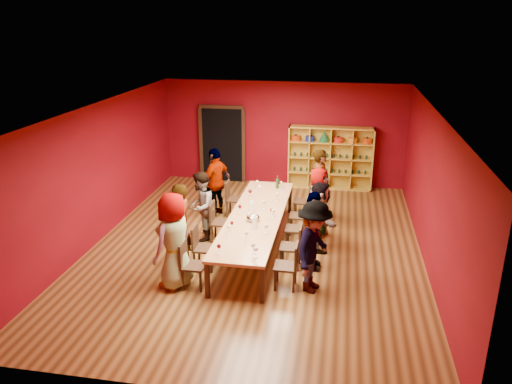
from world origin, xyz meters
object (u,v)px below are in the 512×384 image
at_px(person_left_0, 174,241).
at_px(person_right_4, 321,185).
at_px(tasting_table, 256,217).
at_px(chair_person_right_3, 302,214).
at_px(person_left_4, 216,182).
at_px(spittoon_bowl, 253,218).
at_px(chair_person_right_1, 295,244).
at_px(person_right_0, 314,247).
at_px(chair_person_right_4, 306,199).
at_px(wine_bottle, 277,183).
at_px(person_left_2, 201,206).
at_px(chair_person_left_1, 201,245).
at_px(person_right_1, 312,231).
at_px(chair_person_left_0, 189,262).
at_px(shelving_unit, 330,155).
at_px(person_left_1, 179,226).
at_px(person_right_3, 318,202).
at_px(chair_person_right_0, 290,263).
at_px(chair_person_left_4, 232,197).
at_px(chair_person_right_2, 299,226).
at_px(person_right_2, 320,216).

bearing_deg(person_left_0, person_right_4, 168.30).
relative_size(tasting_table, chair_person_right_3, 5.06).
xyz_separation_m(person_left_4, spittoon_bowl, (1.30, -2.01, -0.04)).
xyz_separation_m(tasting_table, chair_person_right_1, (0.91, -0.76, -0.20)).
distance_m(person_right_0, chair_person_right_3, 2.52).
bearing_deg(spittoon_bowl, chair_person_right_4, 67.06).
bearing_deg(wine_bottle, person_left_2, -132.45).
bearing_deg(tasting_table, chair_person_left_1, -129.15).
bearing_deg(wine_bottle, person_right_1, -68.06).
distance_m(chair_person_left_0, chair_person_right_3, 3.29).
bearing_deg(shelving_unit, wine_bottle, -115.37).
relative_size(person_right_1, chair_person_right_3, 1.81).
xyz_separation_m(chair_person_left_0, person_left_1, (-0.42, 0.74, 0.37)).
height_order(shelving_unit, wine_bottle, shelving_unit).
bearing_deg(chair_person_right_4, spittoon_bowl, -112.94).
bearing_deg(person_right_3, chair_person_right_3, 109.01).
bearing_deg(chair_person_left_0, chair_person_right_4, 63.80).
bearing_deg(chair_person_left_0, person_left_4, 96.43).
relative_size(chair_person_left_0, person_left_4, 0.52).
distance_m(tasting_table, person_right_1, 1.46).
height_order(person_left_4, person_right_4, person_right_4).
relative_size(chair_person_right_1, person_right_1, 0.55).
bearing_deg(chair_person_right_3, chair_person_right_0, -90.00).
bearing_deg(person_left_4, wine_bottle, 118.75).
height_order(chair_person_right_0, person_right_0, person_right_0).
xyz_separation_m(chair_person_left_4, spittoon_bowl, (0.90, -2.01, 0.32)).
bearing_deg(chair_person_right_4, person_left_1, -127.15).
distance_m(person_right_0, person_right_1, 0.82).
bearing_deg(chair_person_left_4, chair_person_right_2, -40.31).
bearing_deg(spittoon_bowl, shelving_unit, 73.17).
height_order(person_left_1, chair_person_left_4, person_left_1).
xyz_separation_m(chair_person_left_4, person_right_0, (2.23, -3.26, 0.37)).
distance_m(person_right_2, wine_bottle, 2.02).
bearing_deg(chair_person_left_0, person_left_2, 100.04).
relative_size(shelving_unit, chair_person_left_0, 2.70).
distance_m(tasting_table, person_left_4, 2.14).
distance_m(person_right_3, chair_person_right_4, 1.07).
relative_size(tasting_table, person_left_1, 2.59).
relative_size(tasting_table, chair_person_right_2, 5.06).
bearing_deg(chair_person_left_1, tasting_table, 50.85).
relative_size(chair_person_right_0, person_right_0, 0.52).
relative_size(tasting_table, person_right_4, 2.54).
bearing_deg(person_right_2, chair_person_right_4, 0.55).
relative_size(person_left_1, wine_bottle, 5.32).
bearing_deg(chair_person_right_1, shelving_unit, 84.53).
bearing_deg(person_left_2, person_left_4, -179.20).
height_order(shelving_unit, spittoon_bowl, shelving_unit).
bearing_deg(tasting_table, spittoon_bowl, -91.38).
xyz_separation_m(person_right_1, person_right_2, (0.09, 0.90, -0.04)).
xyz_separation_m(chair_person_left_4, chair_person_right_0, (1.82, -3.26, 0.00)).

